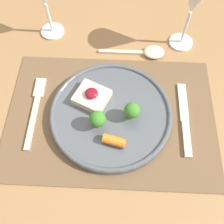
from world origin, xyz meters
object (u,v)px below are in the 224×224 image
Objects in this scene: knife at (185,123)px; spoon at (149,52)px; fork at (36,106)px; dinner_plate at (111,113)px.

spoon is at bearing 110.85° from knife.
knife is at bearing -5.46° from fork.
fork is 0.35m from knife.
spoon is (0.09, 0.20, -0.01)m from dinner_plate.
fork is at bearing 175.41° from knife.
dinner_plate reaches higher than spoon.
dinner_plate is at bearing -5.80° from fork.
dinner_plate is at bearing -118.72° from spoon.
fork is at bearing -150.20° from spoon.
dinner_plate is 0.18m from fork.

